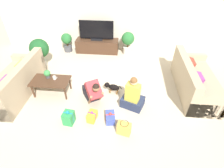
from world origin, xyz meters
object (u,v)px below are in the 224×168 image
object	(u,v)px
potted_plant_back_right	(128,41)
gift_box_b	(69,118)
potted_plant_corner_left	(39,49)
gift_box_c	(110,117)
sofa_left	(15,83)
person_kneeling	(92,91)
mug	(55,78)
dog	(112,87)
potted_plant_back_left	(67,41)
tabletop_plant	(47,74)
sofa_right	(195,81)
coffee_table	(51,82)
tv_console	(97,46)
gift_box_a	(92,116)
gift_bag_a	(124,128)
person_sitting	(133,97)
tv	(97,32)

from	to	relation	value
potted_plant_back_right	gift_box_b	distance (m)	3.61
potted_plant_corner_left	potted_plant_back_right	bearing A→B (deg)	21.71
potted_plant_back_right	gift_box_c	world-z (taller)	potted_plant_back_right
sofa_left	person_kneeling	size ratio (longest dim) A/B	2.66
gift_box_b	mug	xyz separation A→B (m)	(-0.63, 1.02, 0.31)
dog	gift_box_b	distance (m)	1.42
potted_plant_back_left	potted_plant_back_right	distance (m)	2.25
potted_plant_back_left	tabletop_plant	xyz separation A→B (m)	(0.20, -2.32, 0.15)
sofa_right	coffee_table	world-z (taller)	sofa_right
tv_console	dog	world-z (taller)	tv_console
potted_plant_back_left	person_kneeling	distance (m)	3.00
mug	tabletop_plant	world-z (taller)	tabletop_plant
gift_box_a	mug	distance (m)	1.48
dog	gift_box_b	xyz separation A→B (m)	(-0.86, -1.13, -0.03)
coffee_table	potted_plant_back_left	xyz separation A→B (m)	(-0.30, 2.43, 0.02)
tabletop_plant	sofa_left	bearing A→B (deg)	-168.80
person_kneeling	gift_box_a	bearing A→B (deg)	-113.73
tv_console	person_kneeling	world-z (taller)	person_kneeling
mug	potted_plant_corner_left	bearing A→B (deg)	126.06
tabletop_plant	person_kneeling	bearing A→B (deg)	-14.31
tabletop_plant	gift_box_c	bearing A→B (deg)	-28.07
sofa_right	potted_plant_back_left	bearing A→B (deg)	64.57
sofa_left	gift_bag_a	world-z (taller)	sofa_left
potted_plant_back_right	gift_box_c	bearing A→B (deg)	-95.28
gift_box_a	gift_box_b	xyz separation A→B (m)	(-0.50, -0.13, 0.05)
coffee_table	gift_box_c	distance (m)	1.85
person_kneeling	gift_box_c	size ratio (longest dim) A/B	2.24
sofa_right	person_kneeling	distance (m)	2.74
sofa_left	coffee_table	size ratio (longest dim) A/B	2.12
tv_console	gift_box_b	world-z (taller)	tv_console
potted_plant_back_right	gift_box_a	distance (m)	3.36
potted_plant_corner_left	potted_plant_back_right	distance (m)	2.98
sofa_right	potted_plant_back_left	size ratio (longest dim) A/B	3.01
tv_console	gift_box_c	world-z (taller)	tv_console
sofa_right	potted_plant_corner_left	world-z (taller)	potted_plant_corner_left
potted_plant_corner_left	person_sitting	world-z (taller)	potted_plant_corner_left
tabletop_plant	gift_bag_a	bearing A→B (deg)	-31.24
sofa_left	sofa_right	bearing A→B (deg)	96.51
tv	potted_plant_back_left	bearing A→B (deg)	-177.45
gift_bag_a	potted_plant_back_left	bearing A→B (deg)	122.41
person_sitting	sofa_left	bearing A→B (deg)	17.11
gift_box_a	dog	bearing A→B (deg)	70.23
potted_plant_corner_left	potted_plant_back_left	world-z (taller)	potted_plant_corner_left
person_kneeling	mug	world-z (taller)	person_kneeling
tv_console	person_sitting	bearing A→B (deg)	-64.78
gift_box_a	tabletop_plant	bearing A→B (deg)	144.66
sofa_left	gift_box_b	world-z (taller)	sofa_left
tv	person_kneeling	bearing A→B (deg)	-83.31
coffee_table	gift_box_c	world-z (taller)	coffee_table
sofa_right	gift_box_b	xyz separation A→B (m)	(-3.06, -1.44, -0.14)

